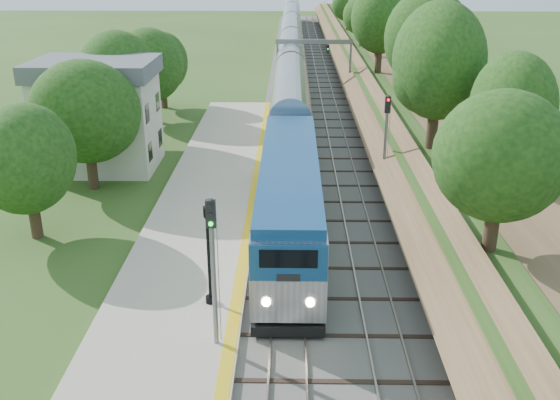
{
  "coord_description": "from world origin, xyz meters",
  "views": [
    {
      "loc": [
        0.08,
        -14.19,
        15.19
      ],
      "look_at": [
        -0.5,
        16.64,
        2.8
      ],
      "focal_mm": 40.0,
      "sensor_mm": 36.0,
      "label": 1
    }
  ],
  "objects_px": {
    "station_building": "(98,114)",
    "signal_gantry": "(314,52)",
    "signal_farside": "(386,134)",
    "signal_platform": "(213,257)",
    "train": "(291,53)",
    "lamppost_far": "(209,261)"
  },
  "relations": [
    {
      "from": "lamppost_far",
      "to": "signal_farside",
      "type": "distance_m",
      "value": 17.74
    },
    {
      "from": "train",
      "to": "signal_farside",
      "type": "distance_m",
      "value": 45.76
    },
    {
      "from": "signal_gantry",
      "to": "signal_farside",
      "type": "distance_m",
      "value": 30.3
    },
    {
      "from": "signal_gantry",
      "to": "signal_platform",
      "type": "distance_m",
      "value": 48.21
    },
    {
      "from": "signal_gantry",
      "to": "lamppost_far",
      "type": "xyz_separation_m",
      "value": [
        -5.98,
        -44.81,
        -2.36
      ]
    },
    {
      "from": "signal_platform",
      "to": "signal_farside",
      "type": "height_order",
      "value": "signal_platform"
    },
    {
      "from": "signal_platform",
      "to": "signal_farside",
      "type": "distance_m",
      "value": 20.04
    },
    {
      "from": "station_building",
      "to": "signal_gantry",
      "type": "distance_m",
      "value": 29.94
    },
    {
      "from": "station_building",
      "to": "signal_gantry",
      "type": "xyz_separation_m",
      "value": [
        16.47,
        24.99,
        0.73
      ]
    },
    {
      "from": "signal_farside",
      "to": "train",
      "type": "bearing_deg",
      "value": 97.79
    },
    {
      "from": "train",
      "to": "station_building",
      "type": "bearing_deg",
      "value": -109.18
    },
    {
      "from": "signal_gantry",
      "to": "train",
      "type": "xyz_separation_m",
      "value": [
        -2.47,
        15.24,
        -2.44
      ]
    },
    {
      "from": "signal_gantry",
      "to": "station_building",
      "type": "bearing_deg",
      "value": -123.38
    },
    {
      "from": "signal_gantry",
      "to": "signal_platform",
      "type": "xyz_separation_m",
      "value": [
        -5.37,
        -47.91,
        -0.54
      ]
    },
    {
      "from": "station_building",
      "to": "signal_farside",
      "type": "xyz_separation_m",
      "value": [
        20.2,
        -5.07,
        0.05
      ]
    },
    {
      "from": "train",
      "to": "signal_gantry",
      "type": "bearing_deg",
      "value": -80.79
    },
    {
      "from": "signal_gantry",
      "to": "lamppost_far",
      "type": "bearing_deg",
      "value": -97.6
    },
    {
      "from": "signal_gantry",
      "to": "train",
      "type": "bearing_deg",
      "value": 99.21
    },
    {
      "from": "lamppost_far",
      "to": "train",
      "type": "bearing_deg",
      "value": 86.66
    },
    {
      "from": "station_building",
      "to": "signal_platform",
      "type": "relative_size",
      "value": 1.36
    },
    {
      "from": "signal_gantry",
      "to": "train",
      "type": "distance_m",
      "value": 15.63
    },
    {
      "from": "signal_platform",
      "to": "signal_farside",
      "type": "bearing_deg",
      "value": 62.99
    }
  ]
}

